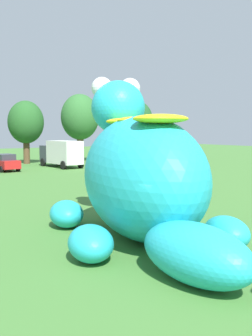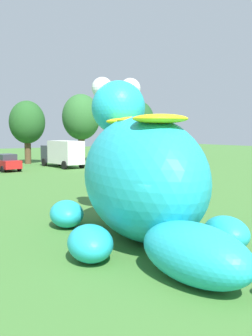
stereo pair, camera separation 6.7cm
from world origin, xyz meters
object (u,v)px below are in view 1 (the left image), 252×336
Objects in this scene: car_red at (5,162)px; spectator_mid_field at (140,189)px; giant_inflatable_creature at (142,175)px; spectator_near_inflatable at (100,177)px; box_truck at (61,153)px.

car_red reaches higher than spectator_mid_field.
spectator_mid_field is (0.54, -22.09, -0.01)m from car_red.
spectator_near_inflatable is (4.88, 11.29, -1.51)m from giant_inflatable_creature.
spectator_near_inflatable is at bearing 80.08° from spectator_mid_field.
giant_inflatable_creature reaches higher than spectator_near_inflatable.
giant_inflatable_creature reaches higher than car_red.
giant_inflatable_creature is 29.44m from box_truck.
giant_inflatable_creature is 12.40m from spectator_near_inflatable.
spectator_mid_field is at bearing -88.59° from car_red.
giant_inflatable_creature is 7.59× the size of spectator_mid_field.
box_truck reaches higher than car_red.
box_truck is at bearing 70.73° from giant_inflatable_creature.
giant_inflatable_creature reaches higher than box_truck.
spectator_mid_field is at bearing -104.63° from box_truck.
car_red is 2.47× the size of spectator_mid_field.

